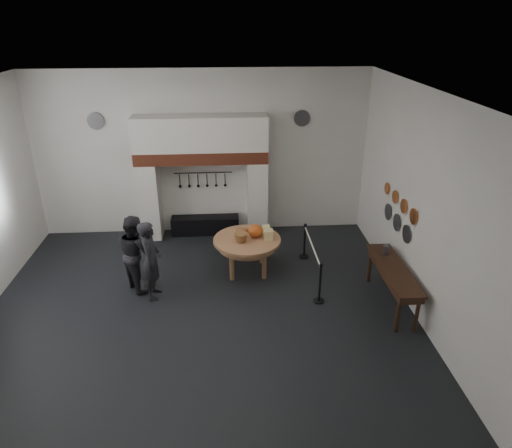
{
  "coord_description": "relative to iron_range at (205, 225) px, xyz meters",
  "views": [
    {
      "loc": [
        0.64,
        -8.12,
        5.77
      ],
      "look_at": [
        1.29,
        1.34,
        1.35
      ],
      "focal_mm": 32.0,
      "sensor_mm": 36.0,
      "label": 1
    }
  ],
  "objects": [
    {
      "name": "visitor_far",
      "position": [
        -1.44,
        -2.72,
        0.64
      ],
      "size": [
        1.05,
        1.1,
        1.78
      ],
      "primitive_type": "imported",
      "rotation": [
        0.0,
        0.0,
        2.19
      ],
      "color": "black",
      "rests_on": "floor"
    },
    {
      "name": "barrier_post_near",
      "position": [
        2.58,
        -3.61,
        0.2
      ],
      "size": [
        0.05,
        0.05,
        0.9
      ],
      "primitive_type": "cylinder",
      "color": "black",
      "rests_on": "floor"
    },
    {
      "name": "chimney_pier_left",
      "position": [
        -1.48,
        -0.07,
        0.82
      ],
      "size": [
        0.55,
        0.7,
        2.15
      ],
      "primitive_type": "cube",
      "color": "silver",
      "rests_on": "floor"
    },
    {
      "name": "cheese_block_small",
      "position": [
        1.57,
        -1.93,
        0.72
      ],
      "size": [
        0.18,
        0.18,
        0.2
      ],
      "primitive_type": "cube",
      "color": "#E6E089",
      "rests_on": "work_table"
    },
    {
      "name": "wall_back",
      "position": [
        0.0,
        0.28,
        2.0
      ],
      "size": [
        9.0,
        0.02,
        4.5
      ],
      "primitive_type": "cube",
      "color": "silver",
      "rests_on": "floor"
    },
    {
      "name": "copper_pan_d",
      "position": [
        4.46,
        -1.87,
        1.7
      ],
      "size": [
        0.03,
        0.28,
        0.28
      ],
      "primitive_type": "cylinder",
      "rotation": [
        0.0,
        1.57,
        0.0
      ],
      "color": "#C6662D",
      "rests_on": "wall_right"
    },
    {
      "name": "barrier_post_far",
      "position": [
        2.58,
        -1.61,
        0.2
      ],
      "size": [
        0.05,
        0.05,
        0.9
      ],
      "primitive_type": "cylinder",
      "color": "black",
      "rests_on": "floor"
    },
    {
      "name": "wicker_basket",
      "position": [
        0.94,
        -2.33,
        0.73
      ],
      "size": [
        0.36,
        0.36,
        0.22
      ],
      "primitive_type": "cone",
      "rotation": [
        3.14,
        0.0,
        0.12
      ],
      "color": "#9A6338",
      "rests_on": "work_table"
    },
    {
      "name": "pewter_plate_right",
      "position": [
        4.46,
        -2.12,
        1.2
      ],
      "size": [
        0.03,
        0.4,
        0.4
      ],
      "primitive_type": "cylinder",
      "rotation": [
        0.0,
        1.57,
        0.0
      ],
      "color": "#4C4C51",
      "rests_on": "wall_right"
    },
    {
      "name": "hearth_brick_band",
      "position": [
        0.0,
        -0.07,
        2.06
      ],
      "size": [
        3.5,
        0.72,
        0.32
      ],
      "primitive_type": "cube",
      "color": "#9E442B",
      "rests_on": "chimney_pier_left"
    },
    {
      "name": "bread_loaf",
      "position": [
        0.99,
        -1.83,
        0.69
      ],
      "size": [
        0.31,
        0.18,
        0.13
      ],
      "primitive_type": "ellipsoid",
      "color": "olive",
      "rests_on": "work_table"
    },
    {
      "name": "copper_pan_b",
      "position": [
        4.46,
        -2.97,
        1.7
      ],
      "size": [
        0.03,
        0.32,
        0.32
      ],
      "primitive_type": "cylinder",
      "rotation": [
        0.0,
        1.57,
        0.0
      ],
      "color": "#C6662D",
      "rests_on": "wall_right"
    },
    {
      "name": "work_table",
      "position": [
        1.09,
        -2.18,
        0.59
      ],
      "size": [
        1.79,
        1.79,
        0.07
      ],
      "primitive_type": "cylinder",
      "rotation": [
        0.0,
        0.0,
        0.12
      ],
      "color": "#B27454",
      "rests_on": "floor"
    },
    {
      "name": "cheese_block_big",
      "position": [
        1.59,
        -2.23,
        0.74
      ],
      "size": [
        0.22,
        0.22,
        0.24
      ],
      "primitive_type": "cube",
      "color": "#DAC782",
      "rests_on": "work_table"
    },
    {
      "name": "pewter_plate_mid",
      "position": [
        4.46,
        -2.72,
        1.2
      ],
      "size": [
        0.03,
        0.4,
        0.4
      ],
      "primitive_type": "cylinder",
      "rotation": [
        0.0,
        1.57,
        0.0
      ],
      "color": "#4C4C51",
      "rests_on": "wall_right"
    },
    {
      "name": "chimney_pier_right",
      "position": [
        1.48,
        -0.07,
        0.82
      ],
      "size": [
        0.55,
        0.7,
        2.15
      ],
      "primitive_type": "cube",
      "color": "silver",
      "rests_on": "floor"
    },
    {
      "name": "iron_range",
      "position": [
        0.0,
        0.0,
        0.0
      ],
      "size": [
        1.9,
        0.45,
        0.5
      ],
      "primitive_type": "cube",
      "color": "black",
      "rests_on": "floor"
    },
    {
      "name": "side_table",
      "position": [
        4.1,
        -3.79,
        0.62
      ],
      "size": [
        0.55,
        2.2,
        0.06
      ],
      "primitive_type": "cube",
      "color": "#382014",
      "rests_on": "floor"
    },
    {
      "name": "ceiling",
      "position": [
        0.0,
        -3.72,
        4.25
      ],
      "size": [
        9.0,
        8.0,
        0.02
      ],
      "primitive_type": "cube",
      "color": "silver",
      "rests_on": "wall_back"
    },
    {
      "name": "wall_front",
      "position": [
        0.0,
        -7.72,
        2.0
      ],
      "size": [
        9.0,
        0.02,
        4.5
      ],
      "primitive_type": "cube",
      "color": "silver",
      "rests_on": "floor"
    },
    {
      "name": "pewter_plate_back_left",
      "position": [
        -2.7,
        0.24,
        2.95
      ],
      "size": [
        0.44,
        0.03,
        0.44
      ],
      "primitive_type": "cylinder",
      "rotation": [
        1.57,
        0.0,
        0.0
      ],
      "color": "#4C4C51",
      "rests_on": "wall_back"
    },
    {
      "name": "pewter_plate_back_right",
      "position": [
        2.7,
        0.24,
        2.95
      ],
      "size": [
        0.44,
        0.03,
        0.44
      ],
      "primitive_type": "cylinder",
      "rotation": [
        1.57,
        0.0,
        0.0
      ],
      "color": "#4C4C51",
      "rests_on": "wall_back"
    },
    {
      "name": "chimney_hood",
      "position": [
        0.0,
        -0.07,
        2.67
      ],
      "size": [
        3.5,
        0.7,
        0.9
      ],
      "primitive_type": "cube",
      "color": "silver",
      "rests_on": "hearth_brick_band"
    },
    {
      "name": "pewter_plate_left",
      "position": [
        4.46,
        -3.32,
        1.2
      ],
      "size": [
        0.03,
        0.4,
        0.4
      ],
      "primitive_type": "cylinder",
      "rotation": [
        0.0,
        1.57,
        0.0
      ],
      "color": "#4C4C51",
      "rests_on": "wall_right"
    },
    {
      "name": "barrier_rope",
      "position": [
        2.58,
        -2.61,
        0.6
      ],
      "size": [
        0.04,
        2.0,
        0.04
      ],
      "primitive_type": "cylinder",
      "rotation": [
        1.57,
        0.0,
        0.0
      ],
      "color": "white",
      "rests_on": "barrier_post_near"
    },
    {
      "name": "pumpkin",
      "position": [
        1.29,
        -2.08,
        0.78
      ],
      "size": [
        0.36,
        0.36,
        0.31
      ],
      "primitive_type": "ellipsoid",
      "color": "#C8541C",
      "rests_on": "work_table"
    },
    {
      "name": "copper_pan_a",
      "position": [
        4.46,
        -3.52,
        1.7
      ],
      "size": [
        0.03,
        0.34,
        0.34
      ],
      "primitive_type": "cylinder",
      "rotation": [
        0.0,
        1.57,
        0.0
      ],
      "color": "#C6662D",
      "rests_on": "wall_right"
    },
    {
      "name": "visitor_near",
      "position": [
        -1.04,
        -3.12,
        0.66
      ],
      "size": [
        0.47,
        0.68,
        1.81
      ],
      "primitive_type": "imported",
      "rotation": [
        0.0,
        0.0,
        1.52
      ],
      "color": "black",
      "rests_on": "floor"
    },
    {
      "name": "pewter_jug",
      "position": [
        4.1,
        -3.19,
        0.76
      ],
      "size": [
        0.12,
        0.12,
        0.22
      ],
      "primitive_type": "cylinder",
      "color": "#55555A",
      "rests_on": "side_table"
    },
    {
      "name": "wall_right",
      "position": [
        4.5,
        -3.72,
        2.0
      ],
      "size": [
        0.02,
        8.0,
        4.5
      ],
      "primitive_type": "cube",
      "color": "silver",
      "rests_on": "floor"
    },
    {
      "name": "copper_pan_c",
      "position": [
        4.46,
        -2.42,
        1.7
      ],
      "size": [
        0.03,
        0.3,
        0.3
      ],
      "primitive_type": "cylinder",
      "rotation": [
        0.0,
        1.57,
        0.0
      ],
      "color": "#C6662D",
      "rests_on": "wall_right"
    },
    {
      "name": "utensil_rail",
      "position": [
        0.0,
        0.2,
        1.5
      ],
      "size": [
        1.6,
        0.02,
        0.02
      ],
      "primitive_type": "cylinder",
      "rotation": [
        0.0,
        1.57,
        0.0
      ],
      "color": "black",
      "rests_on": "wall_back"
    },
    {
      "name": "floor",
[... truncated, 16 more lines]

